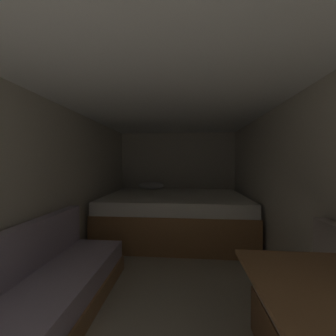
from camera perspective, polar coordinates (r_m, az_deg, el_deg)
The scene contains 8 objects.
ground_plane at distance 2.58m, azimuth 0.06°, elevation -29.50°, with size 6.80×6.80×0.00m, color #A39984.
wall_back at distance 4.65m, azimuth 2.61°, elevation -2.56°, with size 2.68×0.05×2.01m, color beige.
wall_left at distance 2.69m, azimuth -29.20°, elevation -5.60°, with size 0.05×4.80×2.01m, color beige.
wall_right at distance 2.50m, azimuth 31.85°, elevation -6.15°, with size 0.05×4.80×2.01m, color beige.
ceiling_slab at distance 2.33m, azimuth 0.06°, elevation 19.21°, with size 2.68×4.80×0.05m, color white.
bed at distance 3.81m, azimuth 1.92°, elevation -13.02°, with size 2.46×1.77×0.92m.
sofa_left at distance 2.12m, azimuth -34.23°, elevation -29.50°, with size 0.69×2.11×0.79m.
dinette_table at distance 1.35m, azimuth 37.14°, elevation -28.60°, with size 0.62×0.67×0.77m.
Camera 1 is at (0.19, -0.25, 1.32)m, focal length 21.64 mm.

